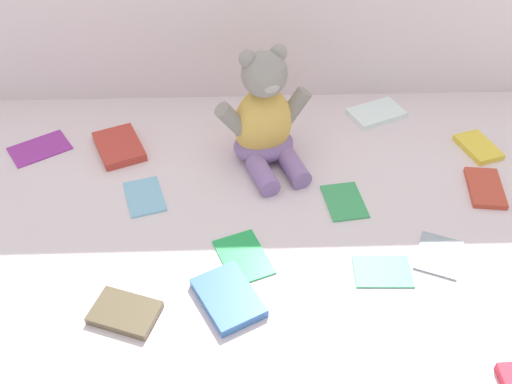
# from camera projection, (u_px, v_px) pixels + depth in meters

# --- Properties ---
(ground_plane) EXTENTS (3.20, 3.20, 0.00)m
(ground_plane) POSITION_uv_depth(u_px,v_px,m) (250.00, 195.00, 1.26)
(ground_plane) COLOR silver
(teddy_bear) EXTENTS (0.23, 0.23, 0.27)m
(teddy_bear) POSITION_uv_depth(u_px,v_px,m) (265.00, 121.00, 1.29)
(teddy_bear) COLOR #E5B24C
(teddy_bear) RESTS_ON ground_plane
(book_case_0) EXTENTS (0.09, 0.12, 0.01)m
(book_case_0) POSITION_uv_depth(u_px,v_px,m) (344.00, 201.00, 1.25)
(book_case_0) COLOR #399F58
(book_case_0) RESTS_ON ground_plane
(book_case_1) EXTENTS (0.13, 0.11, 0.02)m
(book_case_1) POSITION_uv_depth(u_px,v_px,m) (125.00, 313.00, 1.03)
(book_case_1) COLOR brown
(book_case_1) RESTS_ON ground_plane
(book_case_2) EXTENTS (0.14, 0.16, 0.02)m
(book_case_2) POSITION_uv_depth(u_px,v_px,m) (228.00, 298.00, 1.05)
(book_case_2) COLOR #3666AD
(book_case_2) RESTS_ON ground_plane
(book_case_3) EXTENTS (0.14, 0.16, 0.02)m
(book_case_3) POSITION_uv_depth(u_px,v_px,m) (119.00, 146.00, 1.37)
(book_case_3) COLOR #BC392D
(book_case_3) RESTS_ON ground_plane
(book_case_4) EXTENTS (0.12, 0.15, 0.01)m
(book_case_4) POSITION_uv_depth(u_px,v_px,m) (243.00, 256.00, 1.13)
(book_case_4) COLOR green
(book_case_4) RESTS_ON ground_plane
(book_case_5) EXTENTS (0.10, 0.12, 0.01)m
(book_case_5) POSITION_uv_depth(u_px,v_px,m) (478.00, 147.00, 1.38)
(book_case_5) COLOR yellow
(book_case_5) RESTS_ON ground_plane
(book_case_6) EXTENTS (0.12, 0.13, 0.01)m
(book_case_6) POSITION_uv_depth(u_px,v_px,m) (439.00, 254.00, 1.13)
(book_case_6) COLOR #949EA7
(book_case_6) RESTS_ON ground_plane
(book_case_7) EXTENTS (0.10, 0.13, 0.01)m
(book_case_7) POSITION_uv_depth(u_px,v_px,m) (144.00, 197.00, 1.25)
(book_case_7) COLOR #7AB8D4
(book_case_7) RESTS_ON ground_plane
(book_case_8) EXTENTS (0.16, 0.13, 0.01)m
(book_case_8) POSITION_uv_depth(u_px,v_px,m) (376.00, 113.00, 1.48)
(book_case_8) COLOR white
(book_case_8) RESTS_ON ground_plane
(book_case_9) EXTENTS (0.11, 0.08, 0.01)m
(book_case_9) POSITION_uv_depth(u_px,v_px,m) (383.00, 271.00, 1.10)
(book_case_9) COLOR #3BA267
(book_case_9) RESTS_ON ground_plane
(book_case_10) EXTENTS (0.09, 0.13, 0.01)m
(book_case_10) POSITION_uv_depth(u_px,v_px,m) (485.00, 188.00, 1.27)
(book_case_10) COLOR #C2422D
(book_case_10) RESTS_ON ground_plane
(book_case_12) EXTENTS (0.16, 0.14, 0.01)m
(book_case_12) POSITION_uv_depth(u_px,v_px,m) (40.00, 148.00, 1.38)
(book_case_12) COLOR #962F91
(book_case_12) RESTS_ON ground_plane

